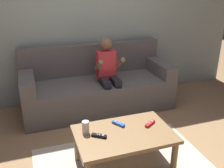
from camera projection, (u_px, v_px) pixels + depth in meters
wall_back at (82, 15)px, 3.61m from camera, size 4.98×0.05×2.50m
couch at (97, 87)px, 3.64m from camera, size 2.04×0.80×0.87m
person_seated_on_couch at (108, 72)px, 3.41m from camera, size 0.35×0.43×1.02m
coffee_table at (124, 138)px, 2.42m from camera, size 0.91×0.59×0.39m
area_rug at (123, 166)px, 2.54m from camera, size 1.70×1.11×0.01m
game_remote_black_near_edge at (99, 136)px, 2.32m from camera, size 0.13×0.11×0.03m
game_remote_blue_center at (118, 124)px, 2.52m from camera, size 0.10×0.14×0.03m
game_remote_red_far_corner at (150, 124)px, 2.52m from camera, size 0.14×0.11×0.03m
soda_can at (86, 127)px, 2.37m from camera, size 0.07×0.07×0.12m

